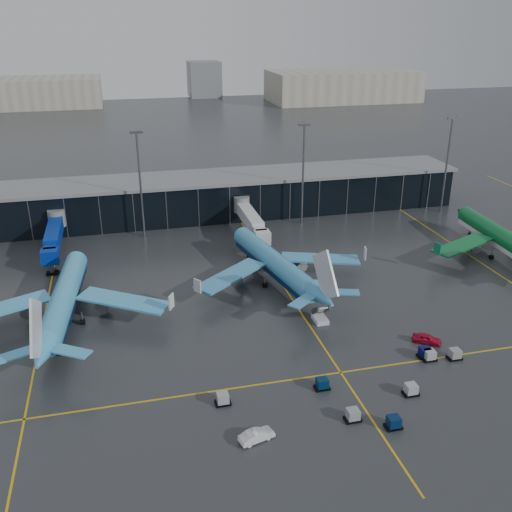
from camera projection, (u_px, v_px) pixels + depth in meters
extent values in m
plane|color=#282B2D|center=(253.00, 331.00, 97.07)|extent=(600.00, 600.00, 0.00)
cube|color=black|center=(198.00, 198.00, 150.52)|extent=(140.00, 16.00, 10.00)
cube|color=slate|center=(197.00, 179.00, 148.44)|extent=(142.00, 17.00, 0.80)
cylinder|color=#595B60|center=(57.00, 218.00, 135.12)|extent=(4.00, 4.00, 4.00)
cube|color=navy|center=(53.00, 242.00, 123.37)|extent=(3.00, 24.00, 3.00)
cylinder|color=#595B60|center=(52.00, 268.00, 117.88)|extent=(1.00, 1.00, 2.60)
cylinder|color=#595B60|center=(242.00, 204.00, 145.05)|extent=(4.00, 4.00, 4.00)
cube|color=silver|center=(254.00, 225.00, 133.30)|extent=(3.00, 24.00, 3.00)
cylinder|color=#595B60|center=(262.00, 249.00, 127.81)|extent=(1.00, 1.00, 2.60)
cylinder|color=#595B60|center=(141.00, 187.00, 133.55)|extent=(0.50, 0.50, 25.00)
cube|color=#595B60|center=(136.00, 132.00, 128.59)|extent=(3.00, 0.40, 0.60)
cylinder|color=#595B60|center=(303.00, 176.00, 142.38)|extent=(0.50, 0.50, 25.00)
cube|color=#595B60|center=(305.00, 125.00, 137.41)|extent=(3.00, 0.40, 0.60)
cylinder|color=#595B60|center=(446.00, 167.00, 151.20)|extent=(0.50, 0.50, 25.00)
cube|color=#595B60|center=(453.00, 118.00, 146.23)|extent=(3.00, 0.40, 0.60)
cube|color=#B2AD99|center=(343.00, 86.00, 352.35)|extent=(90.00, 42.00, 18.00)
cube|color=#B2AD99|center=(40.00, 92.00, 330.91)|extent=(70.00, 38.00, 16.00)
cube|color=#B2AD99|center=(204.00, 79.00, 369.67)|extent=(20.00, 20.00, 22.00)
cube|color=gold|center=(47.00, 301.00, 107.22)|extent=(0.30, 120.00, 0.02)
cube|color=gold|center=(277.00, 277.00, 117.14)|extent=(0.30, 120.00, 0.02)
cube|color=gold|center=(471.00, 256.00, 127.07)|extent=(0.30, 120.00, 0.02)
cube|color=gold|center=(341.00, 372.00, 85.87)|extent=(220.00, 0.30, 0.02)
cube|color=black|center=(410.00, 393.00, 80.84)|extent=(2.20, 1.50, 0.36)
cube|color=#999DA1|center=(411.00, 389.00, 80.54)|extent=(1.60, 1.50, 1.50)
cube|color=black|center=(424.00, 356.00, 89.65)|extent=(2.20, 1.50, 0.36)
cube|color=#050A43|center=(425.00, 352.00, 89.35)|extent=(1.60, 1.50, 1.50)
cube|color=black|center=(454.00, 358.00, 89.21)|extent=(2.20, 1.50, 0.36)
cube|color=gray|center=(455.00, 354.00, 88.91)|extent=(1.60, 1.50, 1.50)
cube|color=black|center=(429.00, 359.00, 88.92)|extent=(2.20, 1.50, 0.36)
cube|color=#93959C|center=(430.00, 355.00, 88.62)|extent=(1.60, 1.50, 1.50)
cube|color=black|center=(322.00, 388.00, 82.09)|extent=(2.20, 1.50, 0.36)
cube|color=#041F3D|center=(322.00, 383.00, 81.79)|extent=(1.60, 1.50, 1.50)
cube|color=black|center=(353.00, 419.00, 75.71)|extent=(2.20, 1.50, 0.36)
cube|color=gray|center=(353.00, 414.00, 75.41)|extent=(1.60, 1.50, 1.50)
cube|color=black|center=(223.00, 403.00, 78.88)|extent=(2.20, 1.50, 0.36)
cube|color=#93959B|center=(223.00, 398.00, 78.58)|extent=(1.60, 1.50, 1.50)
cube|color=black|center=(393.00, 427.00, 74.33)|extent=(2.20, 1.50, 0.36)
cube|color=#041B3D|center=(394.00, 422.00, 74.02)|extent=(1.60, 1.50, 1.50)
cube|color=silver|center=(320.00, 319.00, 100.00)|extent=(2.26, 3.24, 0.80)
cube|color=silver|center=(321.00, 310.00, 99.26)|extent=(1.66, 2.86, 2.29)
imported|color=#B70E2D|center=(427.00, 339.00, 93.34)|extent=(4.89, 4.27, 1.59)
imported|color=silver|center=(257.00, 435.00, 71.92)|extent=(4.94, 2.84, 1.54)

